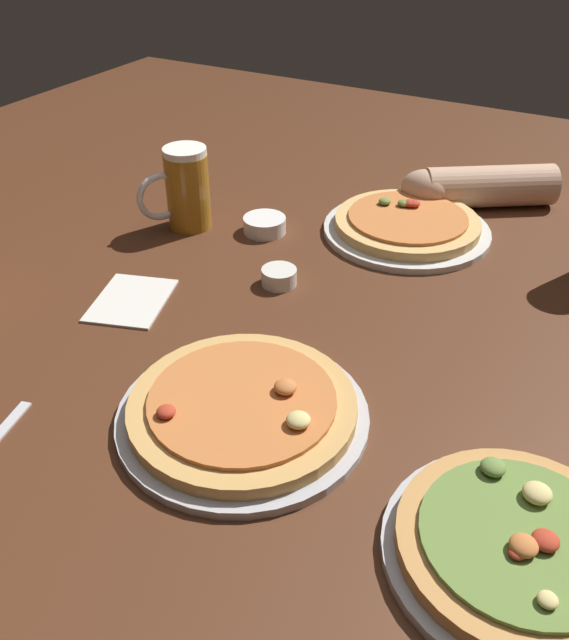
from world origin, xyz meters
TOP-DOWN VIEW (x-y plane):
  - ground_plane at (0.00, 0.00)m, footprint 2.40×2.40m
  - pizza_plate_near at (0.05, -0.19)m, footprint 0.31×0.31m
  - pizza_plate_far at (0.05, 0.38)m, footprint 0.30×0.30m
  - pizza_plate_side at (0.39, -0.23)m, footprint 0.27×0.27m
  - beer_mug_amber at (-0.32, 0.21)m, footprint 0.10×0.12m
  - ramekin_sauce at (-0.07, 0.11)m, footprint 0.06×0.06m
  - ramekin_butter at (-0.18, 0.26)m, footprint 0.08×0.08m
  - napkin_folded at (-0.25, -0.05)m, footprint 0.15×0.17m
  - diner_arm at (0.11, 0.55)m, footprint 0.28×0.21m

SIDE VIEW (x-z plane):
  - ground_plane at x=0.00m, z-range -0.03..0.00m
  - napkin_folded at x=-0.25m, z-range 0.00..0.01m
  - ramekin_sauce at x=-0.07m, z-range 0.00..0.03m
  - ramekin_butter at x=-0.18m, z-range 0.00..0.03m
  - pizza_plate_far at x=0.05m, z-range -0.01..0.04m
  - pizza_plate_near at x=0.05m, z-range -0.01..0.04m
  - pizza_plate_side at x=0.39m, z-range -0.01..0.04m
  - diner_arm at x=0.11m, z-range 0.00..0.08m
  - beer_mug_amber at x=-0.32m, z-range 0.00..0.15m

